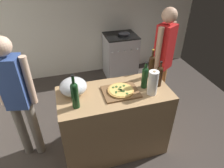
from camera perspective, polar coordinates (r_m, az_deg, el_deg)
The scene contains 14 objects.
ground_plane at distance 3.44m, azimuth -2.38°, elevation -7.46°, with size 4.69×3.34×0.02m, color #3F3833.
kitchen_wall_rear at distance 4.10m, azimuth -8.04°, elevation 19.99°, with size 4.69×0.10×2.60m, color silver.
counter at distance 2.56m, azimuth 0.64°, elevation -10.75°, with size 1.29×0.61×0.92m, color tan.
cutting_board at distance 2.26m, azimuth 2.50°, elevation -2.21°, with size 0.40×0.32×0.02m, color brown.
pizza at distance 2.25m, azimuth 2.51°, elevation -1.78°, with size 0.30×0.30×0.03m.
mixing_bowl at distance 2.24m, azimuth -10.98°, elevation -0.72°, with size 0.30×0.30×0.18m.
paper_towel_roll at distance 2.21m, azimuth 11.57°, elevation 0.32°, with size 0.11×0.11×0.29m.
wine_bottle_green at distance 2.37m, azimuth 13.34°, elevation 2.46°, with size 0.07×0.07×0.32m.
wine_bottle_amber at distance 2.00m, azimuth -10.57°, elevation -2.81°, with size 0.08×0.08×0.38m.
wine_bottle_clear at distance 2.30m, azimuth 9.35°, elevation 2.15°, with size 0.07×0.07×0.33m.
wine_bottle_dark at distance 2.52m, azimuth 11.20°, elevation 5.21°, with size 0.07×0.07×0.37m.
stove at distance 4.15m, azimuth 2.37°, elevation 8.00°, with size 0.62×0.58×0.94m.
person_in_stripes at distance 2.43m, azimuth -25.35°, elevation -3.02°, with size 0.40×0.25×1.61m.
person_in_red at distance 2.98m, azimuth 14.29°, elevation 7.14°, with size 0.35×0.29×1.68m.
Camera 1 is at (-0.59, -1.15, 2.26)m, focal length 32.05 mm.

